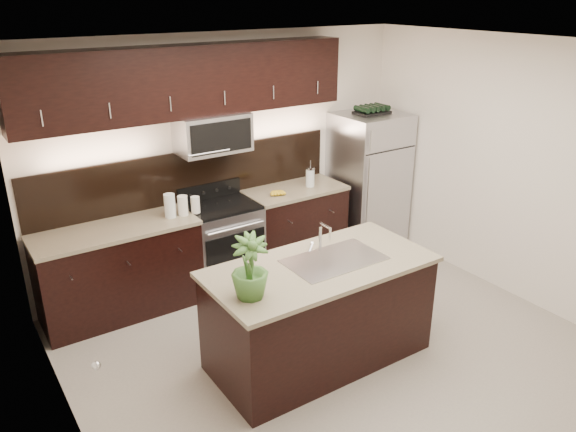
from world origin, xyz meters
name	(u,v)px	position (x,y,z in m)	size (l,w,h in m)	color
ground	(332,346)	(0.00, 0.00, 0.00)	(4.50, 4.50, 0.00)	gray
room_walls	(330,177)	(-0.11, -0.04, 1.70)	(4.52, 4.02, 2.71)	silver
counter_run	(206,248)	(-0.46, 1.69, 0.47)	(3.51, 0.65, 0.94)	black
upper_fixtures	(193,92)	(-0.43, 1.84, 2.14)	(3.49, 0.40, 1.66)	black
island	(319,312)	(-0.21, -0.06, 0.47)	(1.96, 0.96, 0.94)	black
sink_faucet	(334,258)	(-0.06, -0.05, 0.96)	(0.84, 0.50, 0.28)	silver
refrigerator	(368,180)	(1.80, 1.63, 0.85)	(0.82, 0.74, 1.70)	#B2B2B7
wine_rack	(372,110)	(1.80, 1.63, 1.75)	(0.42, 0.26, 0.10)	black
plant	(250,267)	(-0.97, -0.20, 1.19)	(0.28, 0.28, 0.50)	#376026
canisters	(180,205)	(-0.75, 1.63, 1.05)	(0.37, 0.13, 0.25)	silver
french_press	(310,177)	(0.90, 1.64, 1.05)	(0.11, 0.11, 0.31)	silver
bananas	(273,193)	(0.37, 1.61, 0.97)	(0.18, 0.14, 0.06)	gold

